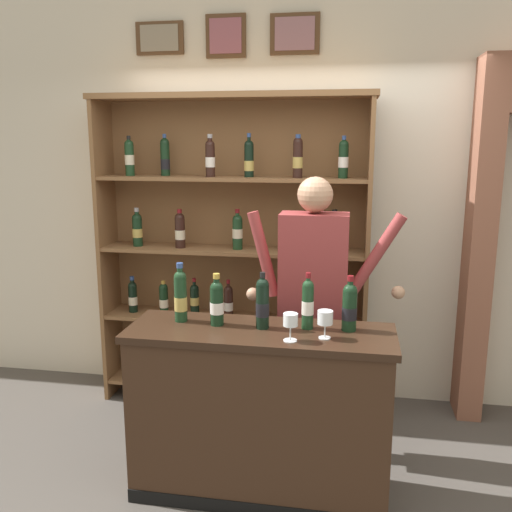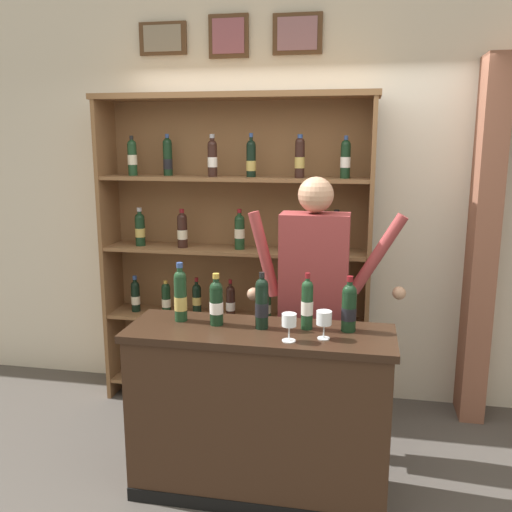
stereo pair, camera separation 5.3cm
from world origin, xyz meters
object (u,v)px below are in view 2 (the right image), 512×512
at_px(tasting_bottle_bianco, 307,303).
at_px(wine_glass_left, 289,321).
at_px(wine_shelf, 236,248).
at_px(tasting_bottle_grappa, 262,303).
at_px(tasting_bottle_prosecco, 349,307).
at_px(tasting_bottle_vin_santo, 180,295).
at_px(shopkeeper, 314,286).
at_px(tasting_counter, 259,413).
at_px(tasting_bottle_rosso, 216,302).
at_px(wine_glass_spare, 324,319).

distance_m(tasting_bottle_bianco, wine_glass_left, 0.22).
xyz_separation_m(wine_shelf, tasting_bottle_grappa, (0.40, -1.09, -0.08)).
xyz_separation_m(wine_shelf, tasting_bottle_prosecco, (0.86, -1.04, -0.09)).
xyz_separation_m(tasting_bottle_vin_santo, tasting_bottle_prosecco, (0.94, 0.01, -0.02)).
height_order(shopkeeper, tasting_bottle_grappa, shopkeeper).
relative_size(tasting_counter, tasting_bottle_grappa, 4.64).
height_order(tasting_bottle_grappa, tasting_bottle_bianco, tasting_bottle_grappa).
relative_size(tasting_bottle_bianco, wine_glass_left, 2.12).
distance_m(tasting_bottle_grappa, tasting_bottle_bianco, 0.24).
bearing_deg(tasting_bottle_rosso, wine_glass_left, -22.85).
relative_size(shopkeeper, wine_glass_left, 12.04).
height_order(tasting_bottle_prosecco, wine_glass_left, tasting_bottle_prosecco).
bearing_deg(wine_glass_left, tasting_bottle_rosso, 157.15).
relative_size(tasting_bottle_vin_santo, wine_glass_spare, 2.27).
distance_m(tasting_bottle_grappa, tasting_bottle_prosecco, 0.47).
xyz_separation_m(wine_shelf, wine_glass_spare, (0.74, -1.19, -0.12)).
distance_m(tasting_bottle_rosso, wine_glass_left, 0.47).
bearing_deg(wine_shelf, tasting_bottle_vin_santo, -94.20).
bearing_deg(tasting_bottle_rosso, tasting_bottle_grappa, -2.44).
bearing_deg(tasting_bottle_vin_santo, wine_shelf, 85.80).
xyz_separation_m(tasting_counter, tasting_bottle_prosecco, (0.47, 0.08, 0.62)).
height_order(tasting_counter, tasting_bottle_grappa, tasting_bottle_grappa).
bearing_deg(tasting_counter, wine_glass_spare, -11.07).
xyz_separation_m(tasting_bottle_grappa, tasting_bottle_bianco, (0.24, 0.04, -0.00)).
distance_m(tasting_bottle_prosecco, wine_glass_spare, 0.19).
bearing_deg(wine_shelf, tasting_bottle_bianco, -58.80).
distance_m(tasting_bottle_rosso, wine_glass_spare, 0.61).
bearing_deg(shopkeeper, wine_glass_left, -96.36).
relative_size(tasting_bottle_grappa, wine_glass_spare, 2.10).
xyz_separation_m(shopkeeper, tasting_bottle_vin_santo, (-0.71, -0.42, 0.03)).
bearing_deg(tasting_counter, tasting_bottle_prosecco, 9.41).
bearing_deg(wine_glass_spare, wine_shelf, 121.79).
xyz_separation_m(wine_shelf, tasting_bottle_vin_santo, (-0.08, -1.05, -0.07)).
relative_size(wine_glass_left, wine_glass_spare, 0.99).
xyz_separation_m(tasting_bottle_vin_santo, tasting_bottle_bianco, (0.71, -0.00, -0.01)).
distance_m(tasting_bottle_bianco, wine_glass_spare, 0.18).
height_order(shopkeeper, tasting_bottle_rosso, shopkeeper).
relative_size(tasting_counter, wine_glass_spare, 9.76).
relative_size(tasting_counter, tasting_bottle_bianco, 4.67).
height_order(tasting_counter, wine_glass_left, wine_glass_left).
xyz_separation_m(tasting_counter, shopkeeper, (0.25, 0.50, 0.61)).
distance_m(tasting_bottle_rosso, tasting_bottle_grappa, 0.26).
bearing_deg(tasting_counter, tasting_bottle_bianco, 15.95).
xyz_separation_m(tasting_bottle_vin_santo, wine_glass_left, (0.64, -0.21, -0.05)).
distance_m(shopkeeper, wine_glass_spare, 0.57).
relative_size(shopkeeper, tasting_bottle_prosecco, 5.84).
xyz_separation_m(shopkeeper, tasting_bottle_rosso, (-0.50, -0.45, 0.01)).
bearing_deg(tasting_bottle_rosso, wine_glass_spare, -10.59).
height_order(shopkeeper, tasting_bottle_bianco, shopkeeper).
bearing_deg(tasting_bottle_bianco, tasting_bottle_vin_santo, 179.89).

